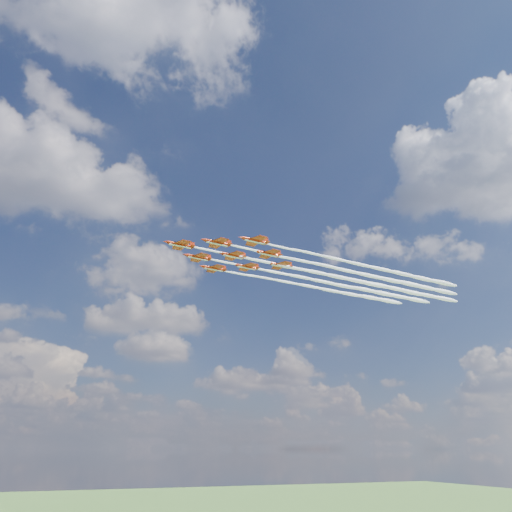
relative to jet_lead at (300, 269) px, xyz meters
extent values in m
cylinder|color=#A32209|center=(-45.19, -7.07, 0.00)|extent=(7.74, 2.23, 1.05)
cone|color=#A32209|center=(-49.93, -7.81, 0.00)|extent=(2.06, 1.34, 1.05)
cone|color=#A32209|center=(-40.74, -6.37, 0.00)|extent=(1.57, 1.17, 0.96)
ellipsoid|color=black|center=(-47.09, -7.36, 0.43)|extent=(2.11, 1.17, 0.69)
cube|color=#A32209|center=(-44.72, -6.99, -0.05)|extent=(4.39, 9.19, 0.13)
cube|color=#A32209|center=(-41.40, -6.47, 0.00)|extent=(1.86, 3.62, 0.12)
cube|color=#A32209|center=(-41.21, -6.44, 0.86)|extent=(1.54, 0.37, 1.73)
cube|color=silver|center=(-45.19, -7.07, -0.48)|extent=(7.24, 1.96, 0.12)
cylinder|color=#A32209|center=(-34.81, -12.88, 0.00)|extent=(7.74, 2.23, 1.05)
cone|color=#A32209|center=(-39.55, -13.62, 0.00)|extent=(2.06, 1.34, 1.05)
cone|color=#A32209|center=(-30.36, -12.18, 0.00)|extent=(1.57, 1.17, 0.96)
ellipsoid|color=black|center=(-36.71, -13.17, 0.43)|extent=(2.11, 1.17, 0.69)
cube|color=#A32209|center=(-34.34, -12.80, -0.05)|extent=(4.39, 9.19, 0.13)
cube|color=#A32209|center=(-31.02, -12.28, 0.00)|extent=(1.86, 3.62, 0.12)
cube|color=#A32209|center=(-30.83, -12.26, 0.86)|extent=(1.54, 0.37, 1.73)
cube|color=silver|center=(-34.81, -12.88, -0.48)|extent=(7.24, 1.96, 0.12)
cylinder|color=#A32209|center=(-37.08, 1.64, 0.00)|extent=(7.74, 2.23, 1.05)
cone|color=#A32209|center=(-41.82, 0.90, 0.00)|extent=(2.06, 1.34, 1.05)
cone|color=#A32209|center=(-32.63, 2.33, 0.00)|extent=(1.57, 1.17, 0.96)
ellipsoid|color=black|center=(-38.98, 1.34, 0.43)|extent=(2.11, 1.17, 0.69)
cube|color=#A32209|center=(-36.61, 1.71, -0.05)|extent=(4.39, 9.19, 0.13)
cube|color=#A32209|center=(-33.29, 2.23, 0.00)|extent=(1.86, 3.62, 0.12)
cube|color=#A32209|center=(-33.10, 2.26, 0.86)|extent=(1.54, 0.37, 1.73)
cube|color=silver|center=(-37.08, 1.64, -0.48)|extent=(7.24, 1.96, 0.12)
cylinder|color=#A32209|center=(-24.43, -18.69, 0.00)|extent=(7.74, 2.23, 1.05)
cone|color=#A32209|center=(-29.17, -19.43, 0.00)|extent=(2.06, 1.34, 1.05)
cone|color=#A32209|center=(-19.98, -17.99, 0.00)|extent=(1.57, 1.17, 0.96)
ellipsoid|color=black|center=(-26.33, -18.98, 0.43)|extent=(2.11, 1.17, 0.69)
cube|color=#A32209|center=(-23.96, -18.61, -0.05)|extent=(4.39, 9.19, 0.13)
cube|color=#A32209|center=(-20.64, -18.10, 0.00)|extent=(1.86, 3.62, 0.12)
cube|color=#A32209|center=(-20.45, -18.07, 0.86)|extent=(1.54, 0.37, 1.73)
cube|color=silver|center=(-24.43, -18.69, -0.48)|extent=(7.24, 1.96, 0.12)
cylinder|color=#A32209|center=(-26.70, -4.17, 0.00)|extent=(7.74, 2.23, 1.05)
cone|color=#A32209|center=(-31.44, -4.92, 0.00)|extent=(2.06, 1.34, 1.05)
cone|color=#A32209|center=(-22.25, -3.48, 0.00)|extent=(1.57, 1.17, 0.96)
ellipsoid|color=black|center=(-28.59, -4.47, 0.43)|extent=(2.11, 1.17, 0.69)
cube|color=#A32209|center=(-26.23, -4.10, -0.05)|extent=(4.39, 9.19, 0.13)
cube|color=#A32209|center=(-22.91, -3.58, 0.00)|extent=(1.86, 3.62, 0.12)
cube|color=#A32209|center=(-22.72, -3.55, 0.86)|extent=(1.54, 0.37, 1.73)
cube|color=silver|center=(-26.70, -4.17, -0.48)|extent=(7.24, 1.96, 0.12)
cylinder|color=#A32209|center=(-28.97, 10.34, 0.00)|extent=(7.74, 2.23, 1.05)
cone|color=#A32209|center=(-33.71, 9.60, 0.00)|extent=(2.06, 1.34, 1.05)
cone|color=#A32209|center=(-24.52, 11.03, 0.00)|extent=(1.57, 1.17, 0.96)
ellipsoid|color=black|center=(-30.86, 10.04, 0.43)|extent=(2.11, 1.17, 0.69)
cube|color=#A32209|center=(-28.50, 10.41, -0.05)|extent=(4.39, 9.19, 0.13)
cube|color=#A32209|center=(-25.18, 10.93, 0.00)|extent=(1.86, 3.62, 0.12)
cube|color=#A32209|center=(-24.99, 10.96, 0.86)|extent=(1.54, 0.37, 1.73)
cube|color=silver|center=(-28.97, 10.34, -0.48)|extent=(7.24, 1.96, 0.12)
cylinder|color=#A32209|center=(-16.32, -9.99, 0.00)|extent=(7.74, 2.23, 1.05)
cone|color=#A32209|center=(-21.06, -10.73, 0.00)|extent=(2.06, 1.34, 1.05)
cone|color=#A32209|center=(-11.87, -9.29, 0.00)|extent=(1.57, 1.17, 0.96)
ellipsoid|color=black|center=(-18.21, -10.28, 0.43)|extent=(2.11, 1.17, 0.69)
cube|color=#A32209|center=(-15.84, -9.91, -0.05)|extent=(4.39, 9.19, 0.13)
cube|color=#A32209|center=(-12.53, -9.39, 0.00)|extent=(1.86, 3.62, 0.12)
cube|color=#A32209|center=(-12.34, -9.36, 0.86)|extent=(1.54, 0.37, 1.73)
cube|color=silver|center=(-16.32, -9.99, -0.48)|extent=(7.24, 1.96, 0.12)
cylinder|color=#A32209|center=(-18.59, 4.53, 0.00)|extent=(7.74, 2.23, 1.05)
cone|color=#A32209|center=(-23.32, 3.79, 0.00)|extent=(2.06, 1.34, 1.05)
cone|color=#A32209|center=(-14.14, 5.22, 0.00)|extent=(1.57, 1.17, 0.96)
ellipsoid|color=black|center=(-20.48, 4.23, 0.43)|extent=(2.11, 1.17, 0.69)
cube|color=#A32209|center=(-18.11, 4.60, -0.05)|extent=(4.39, 9.19, 0.13)
cube|color=#A32209|center=(-14.80, 5.12, 0.00)|extent=(1.86, 3.62, 0.12)
cube|color=#A32209|center=(-14.61, 5.15, 0.86)|extent=(1.54, 0.37, 1.73)
cube|color=silver|center=(-18.59, 4.53, -0.48)|extent=(7.24, 1.96, 0.12)
cylinder|color=#A32209|center=(-8.21, -1.28, 0.00)|extent=(7.74, 2.23, 1.05)
cone|color=#A32209|center=(-12.94, -2.02, 0.00)|extent=(2.06, 1.34, 1.05)
cone|color=#A32209|center=(-3.75, -0.59, 0.00)|extent=(1.57, 1.17, 0.96)
ellipsoid|color=black|center=(-10.10, -1.58, 0.43)|extent=(2.11, 1.17, 0.69)
cube|color=#A32209|center=(-7.73, -1.21, -0.05)|extent=(4.39, 9.19, 0.13)
cube|color=#A32209|center=(-4.42, -0.69, 0.00)|extent=(1.86, 3.62, 0.12)
cube|color=#A32209|center=(-4.23, -0.66, 0.86)|extent=(1.54, 0.37, 1.73)
cube|color=silver|center=(-8.21, -1.28, -0.48)|extent=(7.24, 1.96, 0.12)
camera|label=1|loc=(-75.22, -150.89, -60.08)|focal=35.00mm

